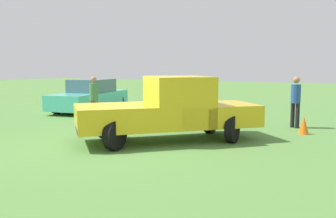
{
  "coord_description": "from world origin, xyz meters",
  "views": [
    {
      "loc": [
        -8.26,
        -5.54,
        2.11
      ],
      "look_at": [
        0.9,
        -0.87,
        0.9
      ],
      "focal_mm": 39.63,
      "sensor_mm": 36.0,
      "label": 1
    }
  ],
  "objects_px": {
    "traffic_cone": "(304,125)",
    "sedan_near": "(90,96)",
    "person_bystander": "(94,97)",
    "person_visitor": "(296,99)",
    "pickup_truck": "(172,108)"
  },
  "relations": [
    {
      "from": "person_bystander",
      "to": "person_visitor",
      "type": "bearing_deg",
      "value": -72.89
    },
    {
      "from": "person_visitor",
      "to": "traffic_cone",
      "type": "bearing_deg",
      "value": 51.64
    },
    {
      "from": "person_bystander",
      "to": "traffic_cone",
      "type": "xyz_separation_m",
      "value": [
        1.0,
        -7.29,
        -0.69
      ]
    },
    {
      "from": "pickup_truck",
      "to": "person_visitor",
      "type": "distance_m",
      "value": 4.72
    },
    {
      "from": "pickup_truck",
      "to": "person_visitor",
      "type": "height_order",
      "value": "pickup_truck"
    },
    {
      "from": "pickup_truck",
      "to": "person_bystander",
      "type": "xyz_separation_m",
      "value": [
        1.72,
        4.11,
        0.03
      ]
    },
    {
      "from": "person_bystander",
      "to": "sedan_near",
      "type": "bearing_deg",
      "value": 40.97
    },
    {
      "from": "person_visitor",
      "to": "traffic_cone",
      "type": "distance_m",
      "value": 1.38
    },
    {
      "from": "traffic_cone",
      "to": "sedan_near",
      "type": "bearing_deg",
      "value": 79.12
    },
    {
      "from": "person_bystander",
      "to": "person_visitor",
      "type": "xyz_separation_m",
      "value": [
        2.11,
        -6.87,
        0.03
      ]
    },
    {
      "from": "person_bystander",
      "to": "person_visitor",
      "type": "height_order",
      "value": "person_visitor"
    },
    {
      "from": "person_bystander",
      "to": "traffic_cone",
      "type": "distance_m",
      "value": 7.39
    },
    {
      "from": "person_visitor",
      "to": "sedan_near",
      "type": "bearing_deg",
      "value": -64.11
    },
    {
      "from": "pickup_truck",
      "to": "traffic_cone",
      "type": "bearing_deg",
      "value": 176.69
    },
    {
      "from": "person_visitor",
      "to": "traffic_cone",
      "type": "xyz_separation_m",
      "value": [
        -1.11,
        -0.43,
        -0.71
      ]
    }
  ]
}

